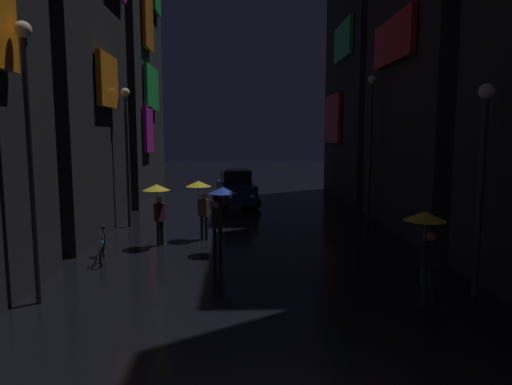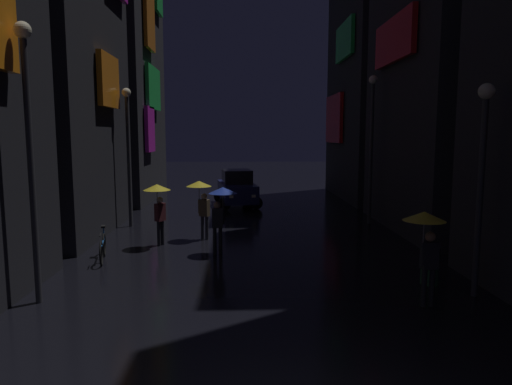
# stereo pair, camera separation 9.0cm
# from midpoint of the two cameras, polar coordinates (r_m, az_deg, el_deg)

# --- Properties ---
(building_left_far) EXTENTS (4.25, 8.21, 15.21)m
(building_left_far) POSITION_cam_midpoint_polar(r_m,az_deg,el_deg) (28.07, -17.27, 14.78)
(building_left_far) COLOR #232328
(building_left_far) RESTS_ON ground
(building_right_far) EXTENTS (4.25, 8.86, 21.41)m
(building_right_far) POSITION_cam_midpoint_polar(r_m,az_deg,el_deg) (29.22, 14.58, 20.73)
(building_right_far) COLOR #232328
(building_right_far) RESTS_ON ground
(pedestrian_midstreet_centre_yellow) EXTENTS (0.90, 0.90, 2.12)m
(pedestrian_midstreet_centre_yellow) POSITION_cam_midpoint_polar(r_m,az_deg,el_deg) (10.49, 20.32, -4.64)
(pedestrian_midstreet_centre_yellow) COLOR black
(pedestrian_midstreet_centre_yellow) RESTS_ON ground
(pedestrian_near_crossing_blue) EXTENTS (0.90, 0.90, 2.12)m
(pedestrian_near_crossing_blue) POSITION_cam_midpoint_polar(r_m,az_deg,el_deg) (14.37, -4.59, -1.12)
(pedestrian_near_crossing_blue) COLOR black
(pedestrian_near_crossing_blue) RESTS_ON ground
(pedestrian_midstreet_left_yellow) EXTENTS (0.90, 0.90, 2.12)m
(pedestrian_midstreet_left_yellow) POSITION_cam_midpoint_polar(r_m,az_deg,el_deg) (15.59, -12.37, -0.62)
(pedestrian_midstreet_left_yellow) COLOR black
(pedestrian_midstreet_left_yellow) RESTS_ON ground
(pedestrian_foreground_right_yellow) EXTENTS (0.90, 0.90, 2.12)m
(pedestrian_foreground_right_yellow) POSITION_cam_midpoint_polar(r_m,az_deg,el_deg) (16.41, -7.14, -0.12)
(pedestrian_foreground_right_yellow) COLOR #2D2D38
(pedestrian_foreground_right_yellow) RESTS_ON ground
(bicycle_parked_at_storefront) EXTENTS (0.44, 1.79, 0.96)m
(bicycle_parked_at_storefront) POSITION_cam_midpoint_polar(r_m,az_deg,el_deg) (14.49, -18.82, -6.58)
(bicycle_parked_at_storefront) COLOR black
(bicycle_parked_at_storefront) RESTS_ON ground
(car_distant) EXTENTS (2.63, 4.32, 1.92)m
(car_distant) POSITION_cam_midpoint_polar(r_m,az_deg,el_deg) (24.28, -2.67, 0.52)
(car_distant) COLOR navy
(car_distant) RESTS_ON ground
(streetlamp_right_far) EXTENTS (0.36, 0.36, 6.18)m
(streetlamp_right_far) POSITION_cam_midpoint_polar(r_m,az_deg,el_deg) (19.72, 14.00, 7.17)
(streetlamp_right_far) COLOR #2D2D33
(streetlamp_right_far) RESTS_ON ground
(streetlamp_left_near) EXTENTS (0.36, 0.36, 6.10)m
(streetlamp_left_near) POSITION_cam_midpoint_polar(r_m,az_deg,el_deg) (10.98, -26.69, 6.55)
(streetlamp_left_near) COLOR #2D2D33
(streetlamp_left_near) RESTS_ON ground
(streetlamp_left_far) EXTENTS (0.36, 0.36, 5.60)m
(streetlamp_left_far) POSITION_cam_midpoint_polar(r_m,az_deg,el_deg) (19.19, -15.96, 6.18)
(streetlamp_left_far) COLOR #2D2D33
(streetlamp_left_far) RESTS_ON ground
(streetlamp_right_near) EXTENTS (0.36, 0.36, 4.88)m
(streetlamp_right_near) POSITION_cam_midpoint_polar(r_m,az_deg,el_deg) (11.53, 26.24, 3.29)
(streetlamp_right_near) COLOR #2D2D33
(streetlamp_right_near) RESTS_ON ground
(trash_bin) EXTENTS (0.46, 0.46, 0.93)m
(trash_bin) POSITION_cam_midpoint_polar(r_m,az_deg,el_deg) (12.43, 20.75, -8.54)
(trash_bin) COLOR #265933
(trash_bin) RESTS_ON ground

